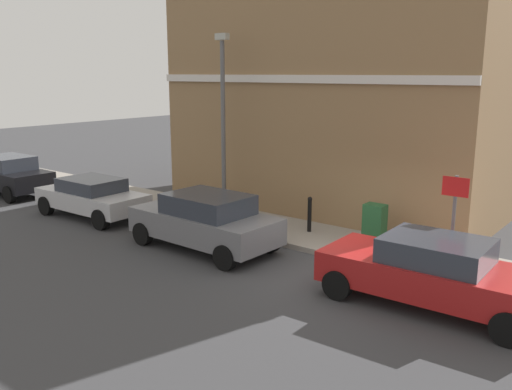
# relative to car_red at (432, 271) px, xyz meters

# --- Properties ---
(ground) EXTENTS (80.00, 80.00, 0.00)m
(ground) POSITION_rel_car_red_xyz_m (0.37, 2.42, -0.75)
(ground) COLOR #38383A
(sidewalk) EXTENTS (2.31, 30.00, 0.15)m
(sidewalk) POSITION_rel_car_red_xyz_m (2.41, 8.42, -0.68)
(sidewalk) COLOR gray
(sidewalk) RESTS_ON ground
(corner_building) EXTENTS (7.90, 11.05, 7.75)m
(corner_building) POSITION_rel_car_red_xyz_m (7.47, 5.94, 3.12)
(corner_building) COLOR olive
(corner_building) RESTS_ON ground
(car_red) EXTENTS (1.98, 4.51, 1.46)m
(car_red) POSITION_rel_car_red_xyz_m (0.00, 0.00, 0.00)
(car_red) COLOR maroon
(car_red) RESTS_ON ground
(car_grey) EXTENTS (2.02, 4.24, 1.54)m
(car_grey) POSITION_rel_car_red_xyz_m (-0.14, 6.19, 0.05)
(car_grey) COLOR slate
(car_grey) RESTS_ON ground
(car_silver) EXTENTS (1.88, 4.05, 1.31)m
(car_silver) POSITION_rel_car_red_xyz_m (-0.03, 11.45, -0.06)
(car_silver) COLOR #B7B7BC
(car_silver) RESTS_ON ground
(car_black) EXTENTS (1.82, 4.18, 1.51)m
(car_black) POSITION_rel_car_red_xyz_m (0.03, 17.04, 0.02)
(car_black) COLOR black
(car_black) RESTS_ON ground
(utility_cabinet) EXTENTS (0.46, 0.61, 1.15)m
(utility_cabinet) POSITION_rel_car_red_xyz_m (2.48, 2.52, -0.07)
(utility_cabinet) COLOR #1E4C28
(utility_cabinet) RESTS_ON sidewalk
(bollard_near_cabinet) EXTENTS (0.14, 0.14, 1.04)m
(bollard_near_cabinet) POSITION_rel_car_red_xyz_m (2.58, 4.63, -0.05)
(bollard_near_cabinet) COLOR black
(bollard_near_cabinet) RESTS_ON sidewalk
(bollard_far_kerb) EXTENTS (0.14, 0.14, 1.04)m
(bollard_far_kerb) POSITION_rel_car_red_xyz_m (1.50, 6.54, -0.05)
(bollard_far_kerb) COLOR black
(bollard_far_kerb) RESTS_ON sidewalk
(street_sign) EXTENTS (0.08, 0.60, 2.30)m
(street_sign) POSITION_rel_car_red_xyz_m (1.72, 0.22, 0.91)
(street_sign) COLOR #59595B
(street_sign) RESTS_ON sidewalk
(lamppost) EXTENTS (0.20, 0.44, 5.72)m
(lamppost) POSITION_rel_car_red_xyz_m (2.67, 8.02, 2.55)
(lamppost) COLOR #59595B
(lamppost) RESTS_ON sidewalk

